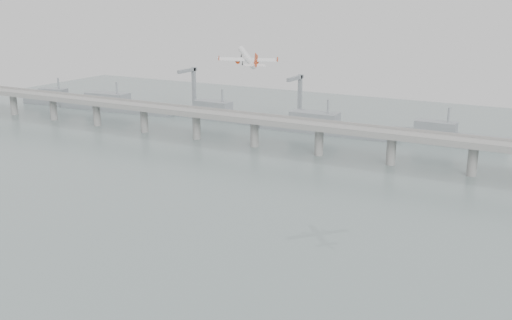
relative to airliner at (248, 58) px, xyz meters
The scene contains 4 objects.
ground 129.38m from the airliner, 73.48° to the right, with size 900.00×900.00×0.00m, color slate.
bridge 117.72m from the airliner, 73.71° to the left, with size 800.00×22.00×23.90m.
distant_fleet 217.40m from the airliner, 127.41° to the left, with size 453.00×60.90×40.00m.
airliner is the anchor object (origin of this frame).
Camera 1 is at (120.85, -167.49, 106.48)m, focal length 42.00 mm.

